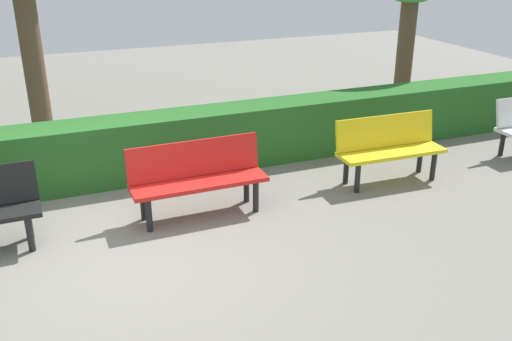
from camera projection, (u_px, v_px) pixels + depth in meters
The scene contains 4 objects.
ground_plane at pixel (117, 251), 5.91m from camera, with size 22.69×22.69×0.00m, color gray.
bench_yellow at pixel (389, 146), 7.45m from camera, with size 1.46×0.50×0.86m.
bench_red at pixel (197, 175), 6.54m from camera, with size 1.57×0.47×0.86m.
hedge_row at pixel (177, 143), 7.72m from camera, with size 18.69×0.61×0.84m, color #266023.
Camera 1 is at (0.58, 5.30, 3.05)m, focal length 39.82 mm.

